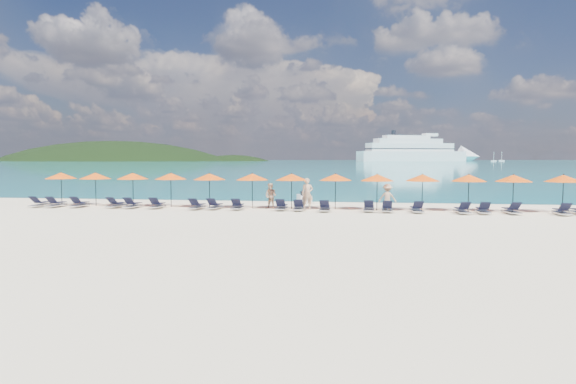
# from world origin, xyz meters

# --- Properties ---
(ground) EXTENTS (1400.00, 1400.00, 0.00)m
(ground) POSITION_xyz_m (0.00, 0.00, 0.00)
(ground) COLOR beige
(sea) EXTENTS (1600.00, 1300.00, 0.01)m
(sea) POSITION_xyz_m (0.00, 660.00, 0.01)
(sea) COLOR #1FA9B2
(sea) RESTS_ON ground
(headland_main) EXTENTS (374.00, 242.00, 126.50)m
(headland_main) POSITION_xyz_m (-300.00, 540.00, -38.00)
(headland_main) COLOR black
(headland_main) RESTS_ON ground
(headland_small) EXTENTS (162.00, 126.00, 85.50)m
(headland_small) POSITION_xyz_m (-150.00, 560.00, -35.00)
(headland_small) COLOR black
(headland_small) RESTS_ON ground
(cruise_ship) EXTENTS (147.02, 76.10, 41.37)m
(cruise_ship) POSITION_xyz_m (76.41, 536.35, 10.77)
(cruise_ship) COLOR silver
(cruise_ship) RESTS_ON ground
(sailboat_near) EXTENTS (5.36, 1.79, 9.83)m
(sailboat_near) POSITION_xyz_m (140.69, 488.03, 1.01)
(sailboat_near) COLOR silver
(sailboat_near) RESTS_ON ground
(sailboat_far) EXTENTS (5.85, 1.95, 10.73)m
(sailboat_far) POSITION_xyz_m (162.80, 539.44, 1.10)
(sailboat_far) COLOR silver
(sailboat_far) RESTS_ON ground
(jetski) EXTENTS (1.37, 2.33, 0.78)m
(jetski) POSITION_xyz_m (0.26, 9.43, 0.32)
(jetski) COLOR white
(jetski) RESTS_ON ground
(beachgoer_a) EXTENTS (0.81, 0.62, 1.97)m
(beachgoer_a) POSITION_xyz_m (0.99, 4.64, 0.98)
(beachgoer_a) COLOR tan
(beachgoer_a) RESTS_ON ground
(beachgoer_b) EXTENTS (0.90, 0.70, 1.63)m
(beachgoer_b) POSITION_xyz_m (-1.35, 4.74, 0.82)
(beachgoer_b) COLOR tan
(beachgoer_b) RESTS_ON ground
(beachgoer_c) EXTENTS (1.12, 0.63, 1.66)m
(beachgoer_c) POSITION_xyz_m (5.88, 4.28, 0.83)
(beachgoer_c) COLOR tan
(beachgoer_c) RESTS_ON ground
(umbrella_0) EXTENTS (2.10, 2.10, 2.28)m
(umbrella_0) POSITION_xyz_m (-15.93, 5.03, 2.02)
(umbrella_0) COLOR black
(umbrella_0) RESTS_ON ground
(umbrella_1) EXTENTS (2.10, 2.10, 2.28)m
(umbrella_1) POSITION_xyz_m (-13.41, 5.01, 2.02)
(umbrella_1) COLOR black
(umbrella_1) RESTS_ON ground
(umbrella_2) EXTENTS (2.10, 2.10, 2.28)m
(umbrella_2) POSITION_xyz_m (-10.75, 5.02, 2.02)
(umbrella_2) COLOR black
(umbrella_2) RESTS_ON ground
(umbrella_3) EXTENTS (2.10, 2.10, 2.28)m
(umbrella_3) POSITION_xyz_m (-8.11, 5.06, 2.02)
(umbrella_3) COLOR black
(umbrella_3) RESTS_ON ground
(umbrella_4) EXTENTS (2.10, 2.10, 2.28)m
(umbrella_4) POSITION_xyz_m (-5.40, 4.83, 2.02)
(umbrella_4) COLOR black
(umbrella_4) RESTS_ON ground
(umbrella_5) EXTENTS (2.10, 2.10, 2.28)m
(umbrella_5) POSITION_xyz_m (-2.57, 4.84, 2.02)
(umbrella_5) COLOR black
(umbrella_5) RESTS_ON ground
(umbrella_6) EXTENTS (2.10, 2.10, 2.28)m
(umbrella_6) POSITION_xyz_m (-0.04, 4.87, 2.02)
(umbrella_6) COLOR black
(umbrella_6) RESTS_ON ground
(umbrella_7) EXTENTS (2.10, 2.10, 2.28)m
(umbrella_7) POSITION_xyz_m (2.71, 5.06, 2.02)
(umbrella_7) COLOR black
(umbrella_7) RESTS_ON ground
(umbrella_8) EXTENTS (2.10, 2.10, 2.28)m
(umbrella_8) POSITION_xyz_m (5.28, 4.80, 2.02)
(umbrella_8) COLOR black
(umbrella_8) RESTS_ON ground
(umbrella_9) EXTENTS (2.10, 2.10, 2.28)m
(umbrella_9) POSITION_xyz_m (8.00, 4.99, 2.02)
(umbrella_9) COLOR black
(umbrella_9) RESTS_ON ground
(umbrella_10) EXTENTS (2.10, 2.10, 2.28)m
(umbrella_10) POSITION_xyz_m (10.70, 4.95, 2.02)
(umbrella_10) COLOR black
(umbrella_10) RESTS_ON ground
(umbrella_11) EXTENTS (2.10, 2.10, 2.28)m
(umbrella_11) POSITION_xyz_m (13.24, 4.92, 2.02)
(umbrella_11) COLOR black
(umbrella_11) RESTS_ON ground
(umbrella_12) EXTENTS (2.10, 2.10, 2.28)m
(umbrella_12) POSITION_xyz_m (16.07, 5.09, 2.02)
(umbrella_12) COLOR black
(umbrella_12) RESTS_ON ground
(lounger_0) EXTENTS (0.70, 1.73, 0.66)m
(lounger_0) POSITION_xyz_m (-16.57, 3.68, 0.24)
(lounger_0) COLOR silver
(lounger_0) RESTS_ON ground
(lounger_1) EXTENTS (0.71, 1.73, 0.66)m
(lounger_1) POSITION_xyz_m (-15.43, 3.65, 0.24)
(lounger_1) COLOR silver
(lounger_1) RESTS_ON ground
(lounger_2) EXTENTS (0.72, 1.73, 0.66)m
(lounger_2) POSITION_xyz_m (-13.87, 3.81, 0.24)
(lounger_2) COLOR silver
(lounger_2) RESTS_ON ground
(lounger_3) EXTENTS (0.78, 1.75, 0.66)m
(lounger_3) POSITION_xyz_m (-11.28, 3.79, 0.24)
(lounger_3) COLOR silver
(lounger_3) RESTS_ON ground
(lounger_4) EXTENTS (0.63, 1.70, 0.66)m
(lounger_4) POSITION_xyz_m (-10.18, 3.76, 0.24)
(lounger_4) COLOR silver
(lounger_4) RESTS_ON ground
(lounger_5) EXTENTS (0.71, 1.73, 0.66)m
(lounger_5) POSITION_xyz_m (-8.56, 3.86, 0.24)
(lounger_5) COLOR silver
(lounger_5) RESTS_ON ground
(lounger_6) EXTENTS (0.69, 1.72, 0.66)m
(lounger_6) POSITION_xyz_m (-5.84, 3.62, 0.24)
(lounger_6) COLOR silver
(lounger_6) RESTS_ON ground
(lounger_7) EXTENTS (0.72, 1.73, 0.66)m
(lounger_7) POSITION_xyz_m (-4.75, 3.83, 0.24)
(lounger_7) COLOR silver
(lounger_7) RESTS_ON ground
(lounger_8) EXTENTS (0.73, 1.74, 0.66)m
(lounger_8) POSITION_xyz_m (-3.28, 3.81, 0.24)
(lounger_8) COLOR silver
(lounger_8) RESTS_ON ground
(lounger_9) EXTENTS (0.64, 1.71, 0.66)m
(lounger_9) POSITION_xyz_m (-0.53, 3.91, 0.24)
(lounger_9) COLOR silver
(lounger_9) RESTS_ON ground
(lounger_10) EXTENTS (0.71, 1.73, 0.66)m
(lounger_10) POSITION_xyz_m (0.56, 3.79, 0.24)
(lounger_10) COLOR silver
(lounger_10) RESTS_ON ground
(lounger_11) EXTENTS (0.64, 1.71, 0.66)m
(lounger_11) POSITION_xyz_m (2.15, 3.56, 0.24)
(lounger_11) COLOR silver
(lounger_11) RESTS_ON ground
(lounger_12) EXTENTS (0.71, 1.73, 0.66)m
(lounger_12) POSITION_xyz_m (4.77, 3.86, 0.24)
(lounger_12) COLOR silver
(lounger_12) RESTS_ON ground
(lounger_13) EXTENTS (0.67, 1.72, 0.66)m
(lounger_13) POSITION_xyz_m (5.83, 3.75, 0.24)
(lounger_13) COLOR silver
(lounger_13) RESTS_ON ground
(lounger_14) EXTENTS (0.71, 1.73, 0.66)m
(lounger_14) POSITION_xyz_m (7.53, 3.70, 0.24)
(lounger_14) COLOR silver
(lounger_14) RESTS_ON ground
(lounger_15) EXTENTS (0.73, 1.74, 0.66)m
(lounger_15) POSITION_xyz_m (10.06, 3.52, 0.24)
(lounger_15) COLOR silver
(lounger_15) RESTS_ON ground
(lounger_16) EXTENTS (0.73, 1.74, 0.66)m
(lounger_16) POSITION_xyz_m (11.25, 3.68, 0.24)
(lounger_16) COLOR silver
(lounger_16) RESTS_ON ground
(lounger_17) EXTENTS (0.73, 1.74, 0.66)m
(lounger_17) POSITION_xyz_m (12.83, 3.79, 0.24)
(lounger_17) COLOR silver
(lounger_17) RESTS_ON ground
(lounger_18) EXTENTS (0.76, 1.74, 0.66)m
(lounger_18) POSITION_xyz_m (15.46, 3.62, 0.24)
(lounger_18) COLOR silver
(lounger_18) RESTS_ON ground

